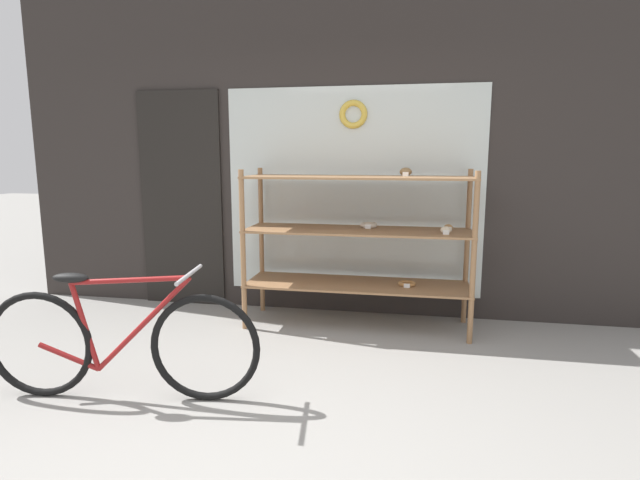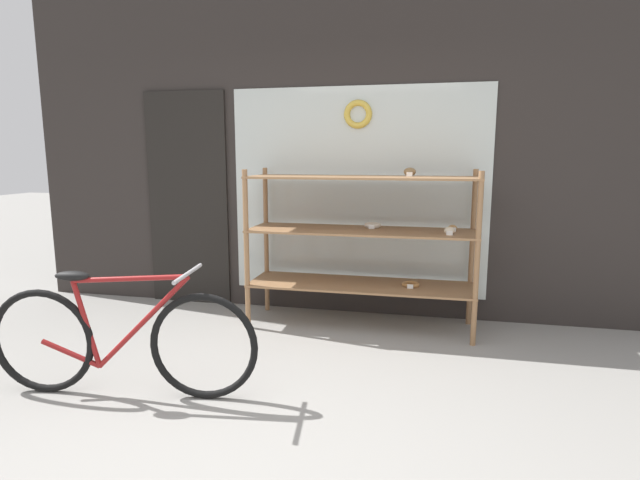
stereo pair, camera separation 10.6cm
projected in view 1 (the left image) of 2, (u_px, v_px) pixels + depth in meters
The scene contains 4 objects.
ground_plane at pixel (252, 455), 2.51m from camera, with size 30.00×30.00×0.00m, color gray.
storefront_facade at pixel (328, 149), 4.63m from camera, with size 6.25×0.13×3.15m.
display_case at pixel (359, 234), 4.28m from camera, with size 1.93×0.57×1.38m.
bicycle at pixel (120, 342), 3.04m from camera, with size 1.70×0.46×0.80m.
Camera 1 is at (0.76, -2.19, 1.49)m, focal length 28.00 mm.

